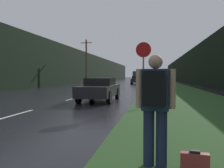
{
  "coord_description": "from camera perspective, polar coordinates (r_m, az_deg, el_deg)",
  "views": [
    {
      "loc": [
        5.11,
        0.21,
        1.46
      ],
      "look_at": [
        2.34,
        16.01,
        0.91
      ],
      "focal_mm": 38.0,
      "sensor_mm": 36.0,
      "label": 1
    }
  ],
  "objects": [
    {
      "name": "lane_stripe_d",
      "position": [
        22.48,
        -3.22,
        -1.76
      ],
      "size": [
        0.12,
        3.0,
        0.01
      ],
      "primitive_type": "cube",
      "color": "silver",
      "rests_on": "ground_plane"
    },
    {
      "name": "car_passing_near",
      "position": [
        13.87,
        -2.95,
        -1.18
      ],
      "size": [
        1.86,
        4.49,
        1.34
      ],
      "rotation": [
        0.0,
        0.0,
        3.14
      ],
      "color": "black",
      "rests_on": "ground_plane"
    },
    {
      "name": "lane_stripe_b",
      "position": [
        9.48,
        -23.03,
        -7.04
      ],
      "size": [
        0.12,
        3.0,
        0.01
      ],
      "primitive_type": "cube",
      "color": "silver",
      "rests_on": "ground_plane"
    },
    {
      "name": "lane_stripe_c",
      "position": [
        15.77,
        -9.03,
        -3.37
      ],
      "size": [
        0.12,
        3.0,
        0.01
      ],
      "primitive_type": "cube",
      "color": "silver",
      "rests_on": "ground_plane"
    },
    {
      "name": "suitcase",
      "position": [
        4.01,
        19.28,
        -17.26
      ],
      "size": [
        0.43,
        0.17,
        0.32
      ],
      "rotation": [
        0.0,
        0.0,
        -0.09
      ],
      "color": "#9E3333",
      "rests_on": "ground_plane"
    },
    {
      "name": "hitchhiker_with_backpack",
      "position": [
        3.79,
        10.33,
        -4.59
      ],
      "size": [
        0.62,
        0.45,
        1.79
      ],
      "rotation": [
        0.0,
        0.0,
        -0.09
      ],
      "color": "#1E2847",
      "rests_on": "ground_plane"
    },
    {
      "name": "treeline_near_side",
      "position": [
        50.44,
        19.03,
        3.89
      ],
      "size": [
        2.0,
        140.0,
        6.51
      ],
      "primitive_type": "cube",
      "color": "black",
      "rests_on": "ground_plane"
    },
    {
      "name": "treeline_far_side",
      "position": [
        52.07,
        -6.99,
        3.92
      ],
      "size": [
        2.0,
        140.0,
        6.51
      ],
      "primitive_type": "cube",
      "color": "black",
      "rests_on": "ground_plane"
    },
    {
      "name": "utility_pole_far",
      "position": [
        37.2,
        -6.21,
        5.36
      ],
      "size": [
        1.8,
        0.24,
        7.1
      ],
      "color": "#4C3823",
      "rests_on": "ground_plane"
    },
    {
      "name": "grass_verge",
      "position": [
        39.86,
        12.71,
        -0.18
      ],
      "size": [
        6.0,
        240.0,
        0.02
      ],
      "primitive_type": "cube",
      "color": "#26471E",
      "rests_on": "ground_plane"
    },
    {
      "name": "car_passing_far",
      "position": [
        43.64,
        5.89,
        0.99
      ],
      "size": [
        1.87,
        4.34,
        1.45
      ],
      "rotation": [
        0.0,
        0.0,
        3.14
      ],
      "color": "black",
      "rests_on": "ground_plane"
    },
    {
      "name": "delivery_truck",
      "position": [
        98.62,
        5.81,
        2.13
      ],
      "size": [
        2.48,
        7.51,
        3.36
      ],
      "color": "black",
      "rests_on": "ground_plane"
    },
    {
      "name": "stop_sign",
      "position": [
        10.63,
        7.56,
        3.81
      ],
      "size": [
        0.68,
        0.07,
        2.96
      ],
      "color": "slate",
      "rests_on": "ground_plane"
    }
  ]
}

